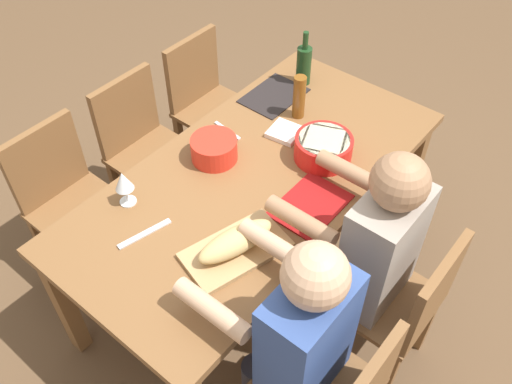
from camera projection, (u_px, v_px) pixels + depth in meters
name	position (u px, v px, depth m)	size (l,w,h in m)	color
ground_plane	(256.00, 274.00, 2.92)	(8.00, 8.00, 0.00)	brown
dining_table	(256.00, 188.00, 2.45)	(1.80, 0.90, 0.74)	brown
chair_near_right	(67.00, 197.00, 2.65)	(0.40, 0.40, 0.85)	brown
chair_near_center	(144.00, 145.00, 2.91)	(0.40, 0.40, 0.85)	brown
diner_far_right	(297.00, 336.00, 1.90)	(0.41, 0.53, 1.20)	#2D2D38
chair_far_center	(402.00, 303.00, 2.24)	(0.40, 0.40, 0.85)	brown
diner_far_center	(371.00, 248.00, 2.16)	(0.41, 0.53, 1.20)	#2D2D38
chair_near_left	(207.00, 101.00, 3.18)	(0.40, 0.40, 0.85)	brown
serving_bowl_greens	(214.00, 148.00, 2.42)	(0.21, 0.21, 0.11)	red
serving_bowl_pasta	(323.00, 147.00, 2.42)	(0.26, 0.26, 0.11)	red
cutting_board	(236.00, 250.00, 2.09)	(0.40, 0.22, 0.02)	tan
bread_loaf	(236.00, 241.00, 2.05)	(0.32, 0.11, 0.09)	tan
wine_bottle	(304.00, 64.00, 2.79)	(0.08, 0.08, 0.29)	#193819
beer_bottle	(299.00, 97.00, 2.59)	(0.06, 0.06, 0.22)	brown
wine_glass	(123.00, 182.00, 2.19)	(0.08, 0.08, 0.17)	silver
fork_near_center	(227.00, 130.00, 2.59)	(0.02, 0.17, 0.01)	silver
fork_far_right	(205.00, 309.00, 1.92)	(0.02, 0.17, 0.01)	silver
placemat_far_center	(310.00, 205.00, 2.26)	(0.32, 0.23, 0.01)	maroon
placemat_near_left	(274.00, 96.00, 2.78)	(0.32, 0.23, 0.01)	black
carving_knife	(145.00, 234.00, 2.15)	(0.23, 0.02, 0.01)	silver
napkin_stack	(285.00, 132.00, 2.57)	(0.14, 0.14, 0.02)	white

